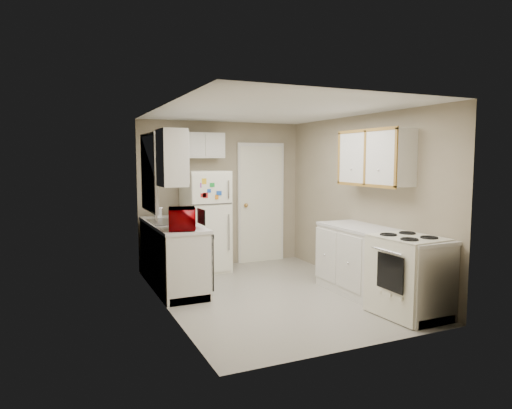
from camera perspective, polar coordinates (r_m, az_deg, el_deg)
name	(u,v)px	position (r m, az deg, el deg)	size (l,w,h in m)	color
floor	(271,294)	(6.17, 1.93, -11.12)	(3.80, 3.80, 0.00)	#B2ADA1
ceiling	(272,111)	(5.94, 2.01, 11.65)	(3.80, 3.80, 0.00)	white
wall_left	(165,209)	(5.47, -11.34, -0.55)	(3.80, 3.80, 0.00)	gray
wall_right	(360,200)	(6.66, 12.85, 0.53)	(3.80, 3.80, 0.00)	gray
wall_back	(222,194)	(7.68, -4.26, 1.32)	(2.80, 2.80, 0.00)	gray
wall_front	(362,223)	(4.32, 13.09, -2.24)	(2.80, 2.80, 0.00)	gray
left_counter	(173,255)	(6.52, -10.38, -6.21)	(0.60, 1.80, 0.90)	silver
dishwasher	(206,259)	(6.02, -6.32, -6.75)	(0.03, 0.58, 0.72)	black
sink	(170,224)	(6.59, -10.75, -2.46)	(0.54, 0.74, 0.16)	gray
microwave	(182,218)	(5.83, -9.22, -1.62)	(0.27, 0.49, 0.32)	#870105
soap_bottle	(158,211)	(7.10, -12.20, -0.77)	(0.10, 0.10, 0.22)	silver
window_blinds	(150,172)	(6.48, -13.12, 3.92)	(0.10, 0.98, 1.08)	silver
upper_cabinet_left	(172,158)	(5.69, -10.47, 5.76)	(0.30, 0.45, 0.70)	silver
refrigerator	(205,221)	(7.29, -6.33, -2.09)	(0.66, 0.64, 1.60)	white
cabinet_over_fridge	(201,146)	(7.39, -6.85, 7.33)	(0.70, 0.30, 0.40)	silver
interior_door	(261,203)	(7.92, 0.62, 0.17)	(0.86, 0.06, 2.08)	white
right_counter	(378,266)	(5.97, 15.01, -7.41)	(0.60, 2.00, 0.90)	silver
stove	(407,276)	(5.52, 18.35, -8.52)	(0.61, 0.75, 0.91)	white
upper_cabinet_right	(375,158)	(6.15, 14.66, 5.66)	(0.30, 1.20, 0.70)	silver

